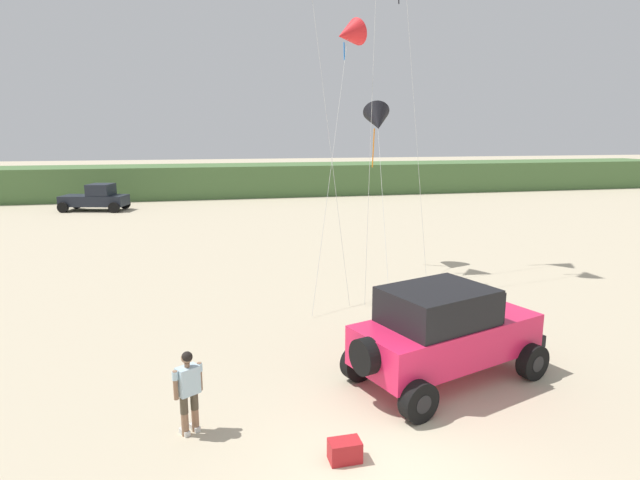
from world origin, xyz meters
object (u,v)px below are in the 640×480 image
object	(u,v)px
person_watching	(188,388)
jeep	(445,331)
cooler_box	(345,451)
kite_purple_stunt	(348,34)
distant_pickup	(96,198)
kite_pink_ribbon	(377,120)

from	to	relation	value
person_watching	jeep	bearing A→B (deg)	9.59
jeep	person_watching	world-z (taller)	jeep
person_watching	cooler_box	bearing A→B (deg)	-29.04
jeep	person_watching	xyz separation A→B (m)	(-5.69, -0.96, -0.26)
jeep	kite_purple_stunt	size ratio (longest dim) A/B	0.50
cooler_box	distant_pickup	xyz separation A→B (m)	(-9.99, 32.89, 0.75)
cooler_box	kite_pink_ribbon	xyz separation A→B (m)	(4.97, 13.23, 5.97)
cooler_box	kite_purple_stunt	xyz separation A→B (m)	(3.47, 12.48, 9.16)
cooler_box	kite_purple_stunt	bearing A→B (deg)	73.25
kite_pink_ribbon	kite_purple_stunt	distance (m)	3.61
person_watching	distant_pickup	distance (m)	32.26
cooler_box	distant_pickup	world-z (taller)	distant_pickup
kite_purple_stunt	distant_pickup	bearing A→B (deg)	123.38
person_watching	kite_pink_ribbon	distance (m)	14.95
kite_purple_stunt	cooler_box	bearing A→B (deg)	-105.52
kite_purple_stunt	person_watching	bearing A→B (deg)	-119.09
jeep	person_watching	size ratio (longest dim) A/B	3.00
jeep	person_watching	distance (m)	5.78
jeep	kite_purple_stunt	xyz separation A→B (m)	(0.43, 10.04, 8.15)
cooler_box	kite_purple_stunt	size ratio (longest dim) A/B	0.06
distant_pickup	person_watching	bearing A→B (deg)	-76.87
distant_pickup	kite_purple_stunt	world-z (taller)	kite_purple_stunt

